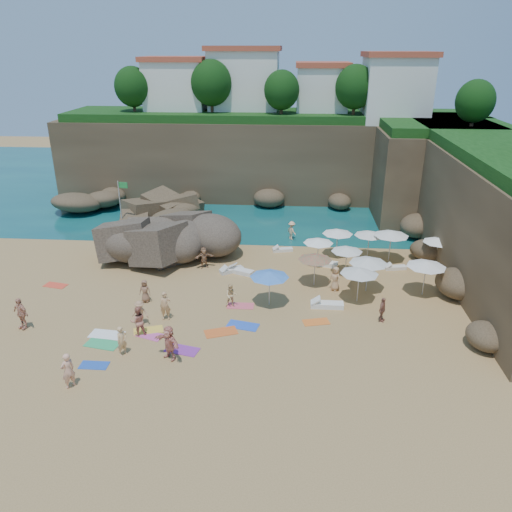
# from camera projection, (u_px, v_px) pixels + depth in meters

# --- Properties ---
(ground) EXTENTS (120.00, 120.00, 0.00)m
(ground) POSITION_uv_depth(u_px,v_px,m) (221.00, 303.00, 31.44)
(ground) COLOR tan
(ground) RESTS_ON ground
(seawater) EXTENTS (120.00, 120.00, 0.00)m
(seawater) POSITION_uv_depth(u_px,v_px,m) (256.00, 183.00, 59.02)
(seawater) COLOR #0C4751
(seawater) RESTS_ON ground
(cliff_back) EXTENTS (44.00, 8.00, 8.00)m
(cliff_back) POSITION_uv_depth(u_px,v_px,m) (271.00, 158.00, 52.73)
(cliff_back) COLOR brown
(cliff_back) RESTS_ON ground
(cliff_right) EXTENTS (8.00, 30.00, 8.00)m
(cliff_right) POSITION_uv_depth(u_px,v_px,m) (496.00, 210.00, 35.95)
(cliff_right) COLOR brown
(cliff_right) RESTS_ON ground
(cliff_corner) EXTENTS (10.00, 12.00, 8.00)m
(cliff_corner) POSITION_uv_depth(u_px,v_px,m) (427.00, 172.00, 47.11)
(cliff_corner) COLOR brown
(cliff_corner) RESTS_ON ground
(rock_promontory) EXTENTS (12.00, 7.00, 2.00)m
(rock_promontory) POSITION_uv_depth(u_px,v_px,m) (129.00, 218.00, 46.90)
(rock_promontory) COLOR brown
(rock_promontory) RESTS_ON ground
(clifftop_buildings) EXTENTS (28.48, 9.48, 7.00)m
(clifftop_buildings) POSITION_uv_depth(u_px,v_px,m) (282.00, 86.00, 50.59)
(clifftop_buildings) COLOR white
(clifftop_buildings) RESTS_ON cliff_back
(clifftop_trees) EXTENTS (35.60, 23.82, 4.40)m
(clifftop_trees) POSITION_uv_depth(u_px,v_px,m) (301.00, 91.00, 44.69)
(clifftop_trees) COLOR #11380F
(clifftop_trees) RESTS_ON ground
(marina_masts) EXTENTS (3.10, 0.10, 6.00)m
(marina_masts) POSITION_uv_depth(u_px,v_px,m) (117.00, 156.00, 58.98)
(marina_masts) COLOR white
(marina_masts) RESTS_ON ground
(rock_outcrop) EXTENTS (9.53, 8.45, 3.15)m
(rock_outcrop) POSITION_uv_depth(u_px,v_px,m) (175.00, 253.00, 38.92)
(rock_outcrop) COLOR brown
(rock_outcrop) RESTS_ON ground
(flag_pole) EXTENTS (0.87, 0.19, 4.48)m
(flag_pole) POSITION_uv_depth(u_px,v_px,m) (121.00, 199.00, 42.58)
(flag_pole) COLOR silver
(flag_pole) RESTS_ON ground
(parasol_0) EXTENTS (2.30, 2.30, 2.18)m
(parasol_0) POSITION_uv_depth(u_px,v_px,m) (338.00, 232.00, 37.68)
(parasol_0) COLOR silver
(parasol_0) RESTS_ON ground
(parasol_1) EXTENTS (2.19, 2.19, 2.07)m
(parasol_1) POSITION_uv_depth(u_px,v_px,m) (347.00, 249.00, 34.67)
(parasol_1) COLOR silver
(parasol_1) RESTS_ON ground
(parasol_2) EXTENTS (2.57, 2.57, 2.43)m
(parasol_2) POSITION_uv_depth(u_px,v_px,m) (391.00, 233.00, 36.69)
(parasol_2) COLOR silver
(parasol_2) RESTS_ON ground
(parasol_3) EXTENTS (2.27, 2.27, 2.14)m
(parasol_3) POSITION_uv_depth(u_px,v_px,m) (369.00, 233.00, 37.43)
(parasol_3) COLOR silver
(parasol_3) RESTS_ON ground
(parasol_4) EXTENTS (2.24, 2.24, 2.12)m
(parasol_4) POSITION_uv_depth(u_px,v_px,m) (439.00, 240.00, 36.18)
(parasol_4) COLOR silver
(parasol_4) RESTS_ON ground
(parasol_5) EXTENTS (2.19, 2.19, 2.07)m
(parasol_5) POSITION_uv_depth(u_px,v_px,m) (318.00, 241.00, 36.16)
(parasol_5) COLOR silver
(parasol_5) RESTS_ON ground
(parasol_6) EXTENTS (2.32, 2.32, 2.19)m
(parasol_6) POSITION_uv_depth(u_px,v_px,m) (315.00, 257.00, 33.07)
(parasol_6) COLOR silver
(parasol_6) RESTS_ON ground
(parasol_8) EXTENTS (2.50, 2.50, 2.36)m
(parasol_8) POSITION_uv_depth(u_px,v_px,m) (369.00, 261.00, 32.13)
(parasol_8) COLOR silver
(parasol_8) RESTS_ON ground
(parasol_9) EXTENTS (2.40, 2.40, 2.27)m
(parasol_9) POSITION_uv_depth(u_px,v_px,m) (359.00, 271.00, 30.85)
(parasol_9) COLOR silver
(parasol_9) RESTS_ON ground
(parasol_10) EXTENTS (2.43, 2.43, 2.30)m
(parasol_10) POSITION_uv_depth(u_px,v_px,m) (269.00, 274.00, 30.37)
(parasol_10) COLOR silver
(parasol_10) RESTS_ON ground
(parasol_11) EXTENTS (2.51, 2.51, 2.37)m
(parasol_11) POSITION_uv_depth(u_px,v_px,m) (427.00, 264.00, 31.65)
(parasol_11) COLOR silver
(parasol_11) RESTS_ON ground
(lounger_0) EXTENTS (1.77, 1.43, 0.27)m
(lounger_0) POSITION_uv_depth(u_px,v_px,m) (232.00, 270.00, 35.69)
(lounger_0) COLOR silver
(lounger_0) RESTS_ON ground
(lounger_1) EXTENTS (1.66, 0.87, 0.25)m
(lounger_1) POSITION_uv_depth(u_px,v_px,m) (283.00, 250.00, 39.30)
(lounger_1) COLOR white
(lounger_1) RESTS_ON ground
(lounger_2) EXTENTS (1.61, 0.79, 0.24)m
(lounger_2) POSITION_uv_depth(u_px,v_px,m) (395.00, 268.00, 36.14)
(lounger_2) COLOR white
(lounger_2) RESTS_ON ground
(lounger_3) EXTENTS (2.05, 1.37, 0.30)m
(lounger_3) POSITION_uv_depth(u_px,v_px,m) (240.00, 271.00, 35.49)
(lounger_3) COLOR white
(lounger_3) RESTS_ON ground
(lounger_4) EXTENTS (2.15, 1.16, 0.32)m
(lounger_4) POSITION_uv_depth(u_px,v_px,m) (324.00, 263.00, 36.74)
(lounger_4) COLOR white
(lounger_4) RESTS_ON ground
(lounger_5) EXTENTS (2.02, 0.67, 0.31)m
(lounger_5) POSITION_uv_depth(u_px,v_px,m) (327.00, 305.00, 30.84)
(lounger_5) COLOR white
(lounger_5) RESTS_ON ground
(towel_0) EXTENTS (1.45, 0.72, 0.03)m
(towel_0) POSITION_uv_depth(u_px,v_px,m) (94.00, 365.00, 25.25)
(towel_0) COLOR blue
(towel_0) RESTS_ON ground
(towel_1) EXTENTS (1.78, 1.29, 0.03)m
(towel_1) POSITION_uv_depth(u_px,v_px,m) (149.00, 335.00, 27.88)
(towel_1) COLOR #D6539D
(towel_1) RESTS_ON ground
(towel_2) EXTENTS (2.03, 1.50, 0.03)m
(towel_2) POSITION_uv_depth(u_px,v_px,m) (221.00, 332.00, 28.18)
(towel_2) COLOR orange
(towel_2) RESTS_ON ground
(towel_3) EXTENTS (2.00, 1.27, 0.03)m
(towel_3) POSITION_uv_depth(u_px,v_px,m) (102.00, 344.00, 27.04)
(towel_3) COLOR #31AB64
(towel_3) RESTS_ON ground
(towel_4) EXTENTS (1.81, 1.30, 0.03)m
(towel_4) POSITION_uv_depth(u_px,v_px,m) (148.00, 330.00, 28.35)
(towel_4) COLOR yellow
(towel_4) RESTS_ON ground
(towel_5) EXTENTS (1.97, 1.13, 0.03)m
(towel_5) POSITION_uv_depth(u_px,v_px,m) (107.00, 335.00, 27.92)
(towel_5) COLOR white
(towel_5) RESTS_ON ground
(towel_6) EXTENTS (1.94, 1.29, 0.03)m
(towel_6) POSITION_uv_depth(u_px,v_px,m) (182.00, 350.00, 26.53)
(towel_6) COLOR purple
(towel_6) RESTS_ON ground
(towel_7) EXTENTS (1.66, 1.06, 0.03)m
(towel_7) POSITION_uv_depth(u_px,v_px,m) (56.00, 285.00, 33.70)
(towel_7) COLOR #EF432A
(towel_7) RESTS_ON ground
(towel_8) EXTENTS (1.97, 1.29, 0.03)m
(towel_8) POSITION_uv_depth(u_px,v_px,m) (243.00, 326.00, 28.84)
(towel_8) COLOR blue
(towel_8) RESTS_ON ground
(towel_9) EXTENTS (1.66, 0.85, 0.03)m
(towel_9) POSITION_uv_depth(u_px,v_px,m) (240.00, 306.00, 31.03)
(towel_9) COLOR #E3586A
(towel_9) RESTS_ON ground
(towel_10) EXTENTS (1.68, 1.12, 0.03)m
(towel_10) POSITION_uv_depth(u_px,v_px,m) (316.00, 322.00, 29.22)
(towel_10) COLOR orange
(towel_10) RESTS_ON ground
(person_stand_0) EXTENTS (0.67, 0.72, 1.65)m
(person_stand_0) POSITION_uv_depth(u_px,v_px,m) (122.00, 341.00, 25.83)
(person_stand_0) COLOR #DEAF74
(person_stand_0) RESTS_ON ground
(person_stand_1) EXTENTS (1.05, 0.95, 1.75)m
(person_stand_1) POSITION_uv_depth(u_px,v_px,m) (138.00, 321.00, 27.61)
(person_stand_1) COLOR tan
(person_stand_1) RESTS_ON ground
(person_stand_2) EXTENTS (0.95, 1.07, 1.58)m
(person_stand_2) POSITION_uv_depth(u_px,v_px,m) (292.00, 231.00, 41.43)
(person_stand_2) COLOR #F4BC8A
(person_stand_2) RESTS_ON ground
(person_stand_3) EXTENTS (0.71, 0.96, 1.51)m
(person_stand_3) POSITION_uv_depth(u_px,v_px,m) (382.00, 310.00, 29.05)
(person_stand_3) COLOR #965E4B
(person_stand_3) RESTS_ON ground
(person_stand_4) EXTENTS (0.90, 0.87, 1.66)m
(person_stand_4) POSITION_uv_depth(u_px,v_px,m) (335.00, 279.00, 32.76)
(person_stand_4) COLOR tan
(person_stand_4) RESTS_ON ground
(person_stand_5) EXTENTS (1.49, 1.01, 1.57)m
(person_stand_5) POSITION_uv_depth(u_px,v_px,m) (204.00, 257.00, 36.17)
(person_stand_5) COLOR #A17350
(person_stand_5) RESTS_ON ground
(person_stand_6) EXTENTS (0.75, 0.80, 1.84)m
(person_stand_6) POSITION_uv_depth(u_px,v_px,m) (68.00, 371.00, 23.32)
(person_stand_6) COLOR #F5AE8B
(person_stand_6) RESTS_ON ground
(person_lie_0) EXTENTS (1.08, 1.57, 0.40)m
(person_lie_0) POSITION_uv_depth(u_px,v_px,m) (141.00, 322.00, 28.86)
(person_lie_0) COLOR tan
(person_lie_0) RESTS_ON ground
(person_lie_1) EXTENTS (1.79, 2.18, 0.46)m
(person_lie_1) POSITION_uv_depth(u_px,v_px,m) (23.00, 325.00, 28.49)
(person_lie_1) COLOR tan
(person_lie_1) RESTS_ON ground
(person_lie_2) EXTENTS (0.72, 1.46, 0.39)m
(person_lie_2) POSITION_uv_depth(u_px,v_px,m) (146.00, 299.00, 31.48)
(person_lie_2) COLOR #8B5F45
(person_lie_2) RESTS_ON ground
(person_lie_3) EXTENTS (2.48, 2.51, 0.50)m
(person_lie_3) POSITION_uv_depth(u_px,v_px,m) (170.00, 354.00, 25.72)
(person_lie_3) COLOR tan
(person_lie_3) RESTS_ON ground
(person_lie_4) EXTENTS (0.95, 1.82, 0.42)m
(person_lie_4) POSITION_uv_depth(u_px,v_px,m) (166.00, 316.00, 29.45)
(person_lie_4) COLOR tan
(person_lie_4) RESTS_ON ground
(person_lie_5) EXTENTS (0.79, 1.51, 0.56)m
(person_lie_5) POSITION_uv_depth(u_px,v_px,m) (231.00, 303.00, 30.86)
(person_lie_5) COLOR #E6C082
(person_lie_5) RESTS_ON ground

